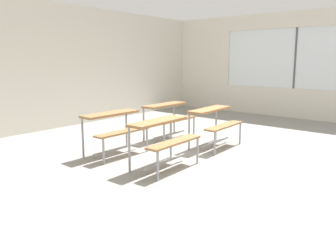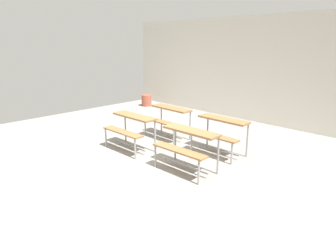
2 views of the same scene
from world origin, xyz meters
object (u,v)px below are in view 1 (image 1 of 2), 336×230
desk_bench_r0c1 (215,118)px  desk_bench_r1c1 (169,113)px  desk_bench_r1c0 (115,123)px  desk_bench_r0c0 (164,132)px

desk_bench_r0c1 → desk_bench_r1c1: (-0.06, 1.09, 0.00)m
desk_bench_r0c1 → desk_bench_r1c0: 1.90m
desk_bench_r0c1 → desk_bench_r1c0: (-1.56, 1.08, 0.00)m
desk_bench_r1c0 → desk_bench_r0c0: bearing=-89.3°
desk_bench_r1c0 → desk_bench_r0c1: bearing=-33.9°
desk_bench_r1c0 → desk_bench_r1c1: size_ratio=1.01×
desk_bench_r1c0 → desk_bench_r1c1: bearing=1.2°
desk_bench_r0c0 → desk_bench_r1c0: same height
desk_bench_r1c1 → desk_bench_r0c0: bearing=-142.6°
desk_bench_r0c0 → desk_bench_r0c1: size_ratio=1.00×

